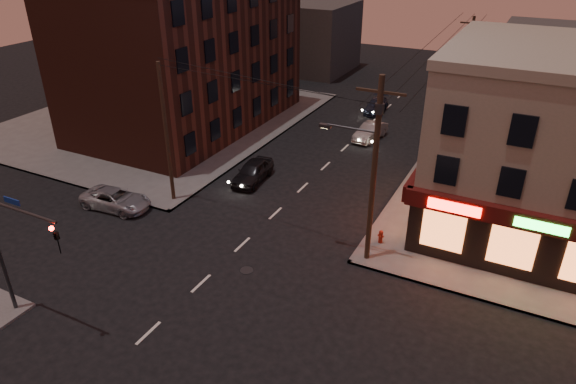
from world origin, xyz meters
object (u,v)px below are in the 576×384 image
Objects in this scene: sedan_near at (253,172)px; fire_hydrant at (381,236)px; sedan_mid at (370,132)px; suv_cross at (116,199)px; sedan_far at (376,106)px.

fire_hydrant is at bearing -24.67° from sedan_near.
sedan_mid is (4.78, 11.37, -0.06)m from sedan_near.
sedan_mid is at bearing 110.97° from fire_hydrant.
suv_cross is 27.32m from sedan_far.
suv_cross is 5.77× the size of fire_hydrant.
sedan_near reaches higher than fire_hydrant.
sedan_mid reaches higher than fire_hydrant.
sedan_near is 1.02× the size of sedan_far.
suv_cross is 1.08× the size of sedan_far.
fire_hydrant is (16.40, 3.56, -0.05)m from suv_cross.
sedan_near is 18.76m from sedan_far.
sedan_mid is (10.58, 18.73, 0.04)m from suv_cross.
sedan_far reaches higher than fire_hydrant.
suv_cross is at bearing -133.17° from sedan_near.
sedan_near is at bearing -104.91° from sedan_mid.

